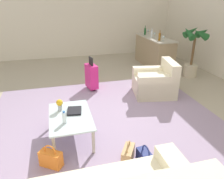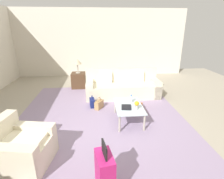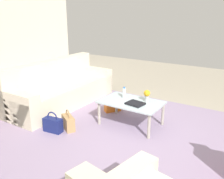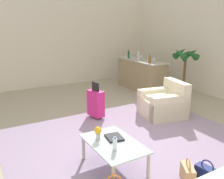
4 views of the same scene
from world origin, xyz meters
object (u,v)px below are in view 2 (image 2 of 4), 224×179
at_px(coffee_table, 129,107).
at_px(side_table, 79,80).
at_px(coffee_table_book, 126,107).
at_px(flower_vase, 137,104).
at_px(suitcase_magenta, 105,172).
at_px(couch, 122,87).
at_px(handbag_orange, 136,106).
at_px(armchair, 19,149).
at_px(handbag_tan, 99,104).
at_px(handbag_navy, 92,102).
at_px(table_lamp, 77,62).
at_px(water_bottle, 131,99).

relative_size(coffee_table, side_table, 1.78).
height_order(coffee_table, coffee_table_book, coffee_table_book).
height_order(flower_vase, suitcase_magenta, suitcase_magenta).
relative_size(couch, handbag_orange, 6.93).
xyz_separation_m(armchair, flower_vase, (1.07, -2.32, 0.27)).
height_order(armchair, handbag_tan, armchair).
relative_size(couch, side_table, 4.20).
relative_size(armchair, handbag_tan, 2.98).
bearing_deg(suitcase_magenta, armchair, 64.09).
xyz_separation_m(side_table, handbag_orange, (-2.20, -1.85, -0.17)).
distance_m(armchair, coffee_table_book, 2.40).
bearing_deg(handbag_tan, suitcase_magenta, -179.33).
height_order(coffee_table_book, handbag_navy, coffee_table_book).
distance_m(coffee_table_book, flower_vase, 0.27).
xyz_separation_m(suitcase_magenta, handbag_tan, (2.80, 0.03, -0.23)).
distance_m(suitcase_magenta, handbag_orange, 2.81).
bearing_deg(armchair, table_lamp, -9.25).
bearing_deg(couch, coffee_table_book, 174.64).
height_order(couch, coffee_table, couch).
height_order(armchair, handbag_navy, armchair).
height_order(water_bottle, handbag_tan, water_bottle).
distance_m(coffee_table, flower_vase, 0.32).
bearing_deg(armchair, handbag_tan, -34.45).
bearing_deg(flower_vase, suitcase_magenta, 154.47).
xyz_separation_m(couch, table_lamp, (1.00, 1.60, 0.71)).
height_order(coffee_table, side_table, side_table).
distance_m(flower_vase, handbag_navy, 1.66).
relative_size(flower_vase, side_table, 0.35).
bearing_deg(handbag_navy, flower_vase, -137.31).
height_order(armchair, coffee_table, armchair).
height_order(handbag_tan, handbag_orange, same).
relative_size(side_table, handbag_orange, 1.65).
height_order(couch, armchair, couch).
xyz_separation_m(couch, flower_vase, (-2.02, -0.05, 0.25)).
bearing_deg(side_table, water_bottle, -148.39).
bearing_deg(coffee_table_book, flower_vase, -104.91).
xyz_separation_m(armchair, table_lamp, (4.09, -0.67, 0.73)).
bearing_deg(flower_vase, side_table, 28.65).
distance_m(water_bottle, suitcase_magenta, 2.35).
height_order(coffee_table_book, suitcase_magenta, suitcase_magenta).
height_order(coffee_table, handbag_orange, coffee_table).
height_order(water_bottle, coffee_table_book, water_bottle).
distance_m(side_table, table_lamp, 0.72).
xyz_separation_m(flower_vase, handbag_orange, (0.82, -0.20, -0.43)).
distance_m(couch, water_bottle, 1.61).
relative_size(water_bottle, handbag_orange, 0.57).
xyz_separation_m(table_lamp, handbag_tan, (-2.00, -0.77, -0.89)).
height_order(table_lamp, suitcase_magenta, table_lamp).
bearing_deg(handbag_orange, coffee_table_book, 149.40).
bearing_deg(table_lamp, handbag_navy, -162.99).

